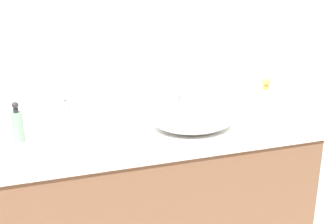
{
  "coord_description": "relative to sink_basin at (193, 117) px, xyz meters",
  "views": [
    {
      "loc": [
        -0.37,
        -1.3,
        1.57
      ],
      "look_at": [
        0.19,
        0.38,
        0.97
      ],
      "focal_mm": 44.28,
      "sensor_mm": 36.0,
      "label": 1
    }
  ],
  "objects": [
    {
      "name": "soap_dispenser",
      "position": [
        -0.75,
        0.09,
        0.02
      ],
      "size": [
        0.05,
        0.05,
        0.17
      ],
      "color": "gray",
      "rests_on": "vanity_counter"
    },
    {
      "name": "bathroom_wall_rear",
      "position": [
        -0.3,
        0.39,
        0.35
      ],
      "size": [
        6.0,
        0.06,
        2.6
      ],
      "primitive_type": "cube",
      "color": "silver",
      "rests_on": "ground"
    },
    {
      "name": "tissue_box",
      "position": [
        -0.35,
        0.14,
        0.02
      ],
      "size": [
        0.13,
        0.13,
        0.18
      ],
      "color": "silver",
      "rests_on": "vanity_counter"
    },
    {
      "name": "faucet",
      "position": [
        0.0,
        0.18,
        0.04
      ],
      "size": [
        0.03,
        0.14,
        0.16
      ],
      "color": "silver",
      "rests_on": "vanity_counter"
    },
    {
      "name": "sink_basin",
      "position": [
        0.0,
        0.0,
        0.0
      ],
      "size": [
        0.38,
        0.33,
        0.11
      ],
      "primitive_type": "ellipsoid",
      "color": "silver",
      "rests_on": "vanity_counter"
    },
    {
      "name": "lotion_bottle",
      "position": [
        0.36,
        -0.01,
        0.03
      ],
      "size": [
        0.07,
        0.07,
        0.22
      ],
      "color": "#C1A8D0",
      "rests_on": "vanity_counter"
    },
    {
      "name": "perfume_bottle",
      "position": [
        -0.55,
        0.15,
        0.02
      ],
      "size": [
        0.05,
        0.05,
        0.17
      ],
      "color": "#D598A3",
      "rests_on": "vanity_counter"
    },
    {
      "name": "vanity_counter",
      "position": [
        -0.21,
        0.06,
        -0.5
      ],
      "size": [
        1.59,
        0.58,
        0.89
      ],
      "color": "brown",
      "rests_on": "ground"
    }
  ]
}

